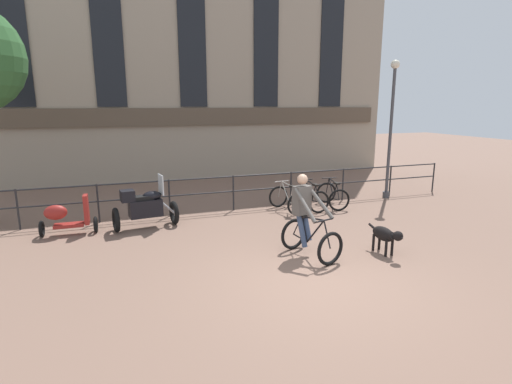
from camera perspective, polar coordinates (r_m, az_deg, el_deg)
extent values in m
plane|color=#7A5B4C|center=(7.43, 8.71, -12.40)|extent=(60.00, 60.00, 0.00)
cylinder|color=#232326|center=(11.62, -30.89, -2.18)|extent=(0.05, 0.05, 1.05)
cylinder|color=#232326|center=(11.39, -21.63, -1.53)|extent=(0.05, 0.05, 1.05)
cylinder|color=#232326|center=(11.47, -12.25, -0.83)|extent=(0.05, 0.05, 1.05)
cylinder|color=#232326|center=(11.85, -3.25, -0.14)|extent=(0.05, 0.05, 1.05)
cylinder|color=#232326|center=(12.51, 5.01, 0.50)|extent=(0.05, 0.05, 1.05)
cylinder|color=#232326|center=(13.39, 12.31, 1.06)|extent=(0.05, 0.05, 1.05)
cylinder|color=#232326|center=(14.47, 18.62, 1.53)|extent=(0.05, 0.05, 1.05)
cylinder|color=#232326|center=(15.69, 24.00, 1.91)|extent=(0.05, 0.05, 1.05)
cylinder|color=#232326|center=(11.76, -3.28, 2.22)|extent=(15.00, 0.04, 0.04)
cylinder|color=#232326|center=(11.84, -3.25, 0.11)|extent=(15.00, 0.04, 0.04)
cube|color=gray|center=(17.38, -9.35, 20.40)|extent=(18.00, 0.60, 11.11)
cube|color=brown|center=(16.86, -8.76, 10.60)|extent=(17.10, 0.12, 0.70)
cube|color=black|center=(17.09, -31.96, 20.80)|extent=(1.10, 0.06, 6.22)
cube|color=black|center=(16.83, -20.62, 21.99)|extent=(1.10, 0.06, 6.22)
cube|color=black|center=(17.15, -9.20, 22.39)|extent=(1.10, 0.06, 6.22)
cube|color=black|center=(18.02, 1.47, 22.05)|extent=(1.10, 0.06, 6.22)
cube|color=black|center=(19.37, 10.81, 21.17)|extent=(1.10, 0.06, 6.22)
torus|color=black|center=(8.01, 10.56, -7.97)|extent=(0.67, 0.25, 0.68)
torus|color=black|center=(8.76, 5.38, -6.00)|extent=(0.67, 0.25, 0.68)
cylinder|color=black|center=(8.22, 8.48, -5.60)|extent=(0.17, 0.48, 0.60)
cylinder|color=black|center=(8.45, 6.92, -5.27)|extent=(0.10, 0.23, 0.52)
cylinder|color=black|center=(8.21, 8.06, -3.74)|extent=(0.21, 0.65, 0.10)
cylinder|color=black|center=(8.61, 6.34, -6.53)|extent=(0.15, 0.43, 0.08)
cylinder|color=black|center=(8.60, 5.94, -4.76)|extent=(0.09, 0.26, 0.47)
cylinder|color=black|center=(7.99, 10.13, -6.00)|extent=(0.09, 0.22, 0.54)
cylinder|color=black|center=(7.97, 9.69, -4.03)|extent=(0.47, 0.16, 0.03)
cube|color=black|center=(8.45, 6.52, -3.33)|extent=(0.18, 0.26, 0.05)
cube|color=#56514C|center=(8.36, 6.57, -1.16)|extent=(0.41, 0.31, 0.60)
sphere|color=tan|center=(8.27, 6.65, 1.81)|extent=(0.22, 0.22, 0.22)
cylinder|color=#56514C|center=(7.99, 7.02, -1.91)|extent=(0.21, 0.72, 0.60)
cylinder|color=#56514C|center=(8.27, 9.18, -1.48)|extent=(0.33, 0.70, 0.60)
cylinder|color=#384766|center=(8.42, 6.56, -5.53)|extent=(0.21, 0.32, 0.69)
cylinder|color=#384766|center=(8.49, 7.28, -4.97)|extent=(0.16, 0.32, 0.58)
ellipsoid|color=black|center=(8.89, 17.74, -5.71)|extent=(0.29, 0.63, 0.29)
cylinder|color=black|center=(8.71, 18.82, -6.01)|extent=(0.17, 0.17, 0.18)
sphere|color=black|center=(8.58, 19.62, -5.95)|extent=(0.20, 0.20, 0.20)
cone|color=black|center=(8.52, 20.03, -6.21)|extent=(0.12, 0.13, 0.11)
cylinder|color=black|center=(9.14, 16.24, -4.74)|extent=(0.07, 0.20, 0.11)
cylinder|color=black|center=(8.78, 18.09, -7.64)|extent=(0.06, 0.06, 0.37)
cylinder|color=black|center=(8.88, 18.87, -7.46)|extent=(0.06, 0.06, 0.37)
cylinder|color=black|center=(9.05, 16.43, -6.91)|extent=(0.06, 0.06, 0.37)
cylinder|color=black|center=(9.15, 17.21, -6.74)|extent=(0.06, 0.06, 0.37)
torus|color=black|center=(10.73, -11.62, -2.91)|extent=(0.20, 0.63, 0.62)
torus|color=black|center=(10.44, -19.36, -3.80)|extent=(0.20, 0.63, 0.62)
cube|color=black|center=(10.50, -15.50, -2.20)|extent=(0.85, 0.51, 0.44)
ellipsoid|color=black|center=(10.47, -14.63, -0.51)|extent=(0.52, 0.38, 0.24)
cube|color=black|center=(10.42, -16.12, -0.83)|extent=(0.60, 0.37, 0.10)
cylinder|color=#B2B2B7|center=(10.63, -12.61, -2.06)|extent=(0.42, 0.12, 0.41)
cube|color=silver|center=(10.47, -13.43, 1.07)|extent=(0.09, 0.44, 0.50)
cube|color=black|center=(10.34, -17.90, -0.53)|extent=(0.37, 0.40, 0.28)
torus|color=black|center=(12.24, 3.21, -0.67)|extent=(0.66, 0.15, 0.66)
torus|color=black|center=(11.38, 5.91, -1.73)|extent=(0.66, 0.15, 0.66)
cylinder|color=#9E998E|center=(11.85, 4.24, 0.02)|extent=(0.09, 0.47, 0.58)
cylinder|color=#9E998E|center=(11.60, 5.05, -0.43)|extent=(0.06, 0.22, 0.51)
cylinder|color=#9E998E|center=(11.72, 4.50, 1.12)|extent=(0.12, 0.63, 0.10)
cylinder|color=#9E998E|center=(11.56, 5.34, -1.62)|extent=(0.08, 0.42, 0.07)
cylinder|color=#9E998E|center=(11.42, 5.62, -0.52)|extent=(0.06, 0.25, 0.46)
cylinder|color=#9E998E|center=(12.11, 3.45, 0.42)|extent=(0.05, 0.21, 0.52)
cylinder|color=#9E998E|center=(11.98, 3.70, 1.54)|extent=(0.48, 0.09, 0.03)
cube|color=black|center=(11.46, 5.33, 0.78)|extent=(0.15, 0.25, 0.05)
torus|color=black|center=(12.58, 6.64, -0.37)|extent=(0.66, 0.07, 0.66)
torus|color=black|center=(11.69, 9.00, -1.44)|extent=(0.66, 0.07, 0.66)
cylinder|color=black|center=(12.18, 7.55, 0.29)|extent=(0.04, 0.47, 0.58)
cylinder|color=black|center=(11.92, 8.26, -0.16)|extent=(0.04, 0.22, 0.51)
cylinder|color=black|center=(12.05, 7.79, 1.35)|extent=(0.04, 0.63, 0.10)
cylinder|color=black|center=(11.87, 8.50, -1.33)|extent=(0.03, 0.42, 0.07)
cylinder|color=black|center=(11.74, 8.76, -0.25)|extent=(0.03, 0.25, 0.46)
cylinder|color=black|center=(12.45, 6.87, 0.69)|extent=(0.03, 0.21, 0.52)
cylinder|color=black|center=(12.32, 7.10, 1.77)|extent=(0.48, 0.04, 0.03)
cube|color=black|center=(11.78, 8.52, 1.01)|extent=(0.12, 0.24, 0.05)
torus|color=black|center=(12.97, 10.00, -0.09)|extent=(0.66, 0.16, 0.66)
torus|color=black|center=(12.02, 11.78, -1.16)|extent=(0.66, 0.16, 0.66)
cylinder|color=black|center=(12.55, 10.71, 0.54)|extent=(0.10, 0.47, 0.58)
cylinder|color=black|center=(12.27, 11.24, 0.09)|extent=(0.07, 0.22, 0.51)
cylinder|color=black|center=(12.42, 10.91, 1.57)|extent=(0.13, 0.63, 0.10)
cylinder|color=black|center=(12.22, 11.40, -1.04)|extent=(0.09, 0.42, 0.07)
cylinder|color=black|center=(12.08, 11.62, 0.00)|extent=(0.06, 0.25, 0.46)
cylinder|color=black|center=(12.83, 10.20, 0.94)|extent=(0.06, 0.21, 0.52)
cylinder|color=black|center=(12.70, 10.39, 1.98)|extent=(0.48, 0.10, 0.03)
cube|color=black|center=(12.13, 11.46, 1.23)|extent=(0.16, 0.26, 0.05)
torus|color=black|center=(10.64, -21.92, -4.33)|extent=(0.10, 0.40, 0.40)
torus|color=black|center=(10.81, -28.29, -4.67)|extent=(0.10, 0.40, 0.40)
cube|color=maroon|center=(10.69, -25.15, -4.30)|extent=(0.68, 0.31, 0.08)
cube|color=maroon|center=(10.55, -23.07, -2.30)|extent=(0.11, 0.32, 0.72)
ellipsoid|color=maroon|center=(10.65, -26.72, -2.62)|extent=(0.53, 0.32, 0.36)
cylinder|color=#424247|center=(14.26, 18.07, -0.34)|extent=(0.22, 0.22, 0.20)
cylinder|color=#424247|center=(13.97, 18.63, 7.74)|extent=(0.10, 0.10, 4.23)
sphere|color=silver|center=(13.99, 19.29, 16.84)|extent=(0.28, 0.28, 0.28)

